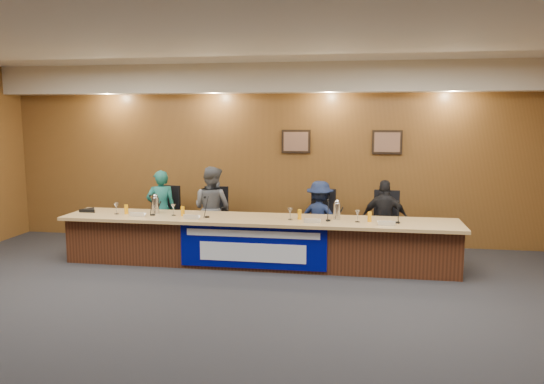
{
  "coord_description": "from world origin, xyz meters",
  "views": [
    {
      "loc": [
        1.54,
        -5.5,
        2.29
      ],
      "look_at": [
        0.2,
        2.58,
        1.12
      ],
      "focal_mm": 35.0,
      "sensor_mm": 36.0,
      "label": 1
    }
  ],
  "objects_px": {
    "office_chair_c": "(320,225)",
    "speakerphone": "(89,210)",
    "panelist_d": "(385,219)",
    "office_chair_a": "(164,220)",
    "office_chair_d": "(384,228)",
    "panelist_a": "(161,210)",
    "office_chair_b": "(214,222)",
    "carafe_right": "(337,211)",
    "dais_body": "(258,243)",
    "panelist_c": "(320,218)",
    "panelist_b": "(212,209)",
    "carafe_left": "(155,206)",
    "banner": "(252,247)"
  },
  "relations": [
    {
      "from": "office_chair_a",
      "to": "speakerphone",
      "type": "bearing_deg",
      "value": -129.82
    },
    {
      "from": "panelist_a",
      "to": "carafe_right",
      "type": "height_order",
      "value": "panelist_a"
    },
    {
      "from": "panelist_d",
      "to": "dais_body",
      "type": "bearing_deg",
      "value": 25.76
    },
    {
      "from": "panelist_b",
      "to": "office_chair_b",
      "type": "bearing_deg",
      "value": -67.46
    },
    {
      "from": "panelist_d",
      "to": "office_chair_d",
      "type": "xyz_separation_m",
      "value": [
        0.0,
        0.1,
        -0.16
      ]
    },
    {
      "from": "panelist_b",
      "to": "carafe_left",
      "type": "xyz_separation_m",
      "value": [
        -0.75,
        -0.68,
        0.15
      ]
    },
    {
      "from": "panelist_c",
      "to": "carafe_left",
      "type": "distance_m",
      "value": 2.69
    },
    {
      "from": "banner",
      "to": "panelist_a",
      "type": "xyz_separation_m",
      "value": [
        -1.85,
        1.15,
        0.31
      ]
    },
    {
      "from": "panelist_a",
      "to": "speakerphone",
      "type": "relative_size",
      "value": 4.31
    },
    {
      "from": "carafe_left",
      "to": "carafe_right",
      "type": "xyz_separation_m",
      "value": [
        2.9,
        -0.03,
        -0.0
      ]
    },
    {
      "from": "office_chair_c",
      "to": "banner",
      "type": "bearing_deg",
      "value": -116.38
    },
    {
      "from": "panelist_d",
      "to": "office_chair_a",
      "type": "relative_size",
      "value": 2.67
    },
    {
      "from": "office_chair_d",
      "to": "panelist_a",
      "type": "bearing_deg",
      "value": -167.76
    },
    {
      "from": "dais_body",
      "to": "panelist_c",
      "type": "distance_m",
      "value": 1.2
    },
    {
      "from": "office_chair_d",
      "to": "panelist_d",
      "type": "bearing_deg",
      "value": -79.27
    },
    {
      "from": "office_chair_a",
      "to": "office_chair_d",
      "type": "relative_size",
      "value": 1.0
    },
    {
      "from": "office_chair_b",
      "to": "panelist_a",
      "type": "bearing_deg",
      "value": -175.89
    },
    {
      "from": "office_chair_b",
      "to": "speakerphone",
      "type": "distance_m",
      "value": 2.06
    },
    {
      "from": "carafe_left",
      "to": "dais_body",
      "type": "bearing_deg",
      "value": -1.9
    },
    {
      "from": "office_chair_c",
      "to": "speakerphone",
      "type": "bearing_deg",
      "value": -158.04
    },
    {
      "from": "panelist_d",
      "to": "office_chair_c",
      "type": "xyz_separation_m",
      "value": [
        -1.05,
        0.1,
        -0.16
      ]
    },
    {
      "from": "panelist_a",
      "to": "panelist_b",
      "type": "relative_size",
      "value": 0.95
    },
    {
      "from": "office_chair_b",
      "to": "speakerphone",
      "type": "relative_size",
      "value": 1.5
    },
    {
      "from": "office_chair_a",
      "to": "office_chair_b",
      "type": "xyz_separation_m",
      "value": [
        0.92,
        0.0,
        0.0
      ]
    },
    {
      "from": "dais_body",
      "to": "office_chair_b",
      "type": "height_order",
      "value": "dais_body"
    },
    {
      "from": "panelist_b",
      "to": "office_chair_b",
      "type": "xyz_separation_m",
      "value": [
        0.0,
        0.1,
        -0.25
      ]
    },
    {
      "from": "panelist_b",
      "to": "carafe_right",
      "type": "bearing_deg",
      "value": -175.78
    },
    {
      "from": "dais_body",
      "to": "banner",
      "type": "distance_m",
      "value": 0.42
    },
    {
      "from": "banner",
      "to": "office_chair_a",
      "type": "relative_size",
      "value": 4.58
    },
    {
      "from": "dais_body",
      "to": "panelist_b",
      "type": "bearing_deg",
      "value": 141.8
    },
    {
      "from": "dais_body",
      "to": "office_chair_d",
      "type": "distance_m",
      "value": 2.13
    },
    {
      "from": "panelist_a",
      "to": "speakerphone",
      "type": "distance_m",
      "value": 1.2
    },
    {
      "from": "panelist_a",
      "to": "office_chair_d",
      "type": "height_order",
      "value": "panelist_a"
    },
    {
      "from": "panelist_d",
      "to": "office_chair_d",
      "type": "distance_m",
      "value": 0.19
    },
    {
      "from": "office_chair_b",
      "to": "carafe_left",
      "type": "distance_m",
      "value": 1.15
    },
    {
      "from": "office_chair_b",
      "to": "speakerphone",
      "type": "xyz_separation_m",
      "value": [
        -1.87,
        -0.82,
        0.3
      ]
    },
    {
      "from": "office_chair_b",
      "to": "panelist_d",
      "type": "bearing_deg",
      "value": -4.1
    },
    {
      "from": "carafe_right",
      "to": "speakerphone",
      "type": "height_order",
      "value": "carafe_right"
    },
    {
      "from": "banner",
      "to": "office_chair_c",
      "type": "bearing_deg",
      "value": 54.15
    },
    {
      "from": "office_chair_b",
      "to": "carafe_right",
      "type": "relative_size",
      "value": 1.94
    },
    {
      "from": "banner",
      "to": "panelist_c",
      "type": "height_order",
      "value": "panelist_c"
    },
    {
      "from": "office_chair_a",
      "to": "carafe_left",
      "type": "height_order",
      "value": "carafe_left"
    },
    {
      "from": "panelist_d",
      "to": "panelist_b",
      "type": "bearing_deg",
      "value": 5.12
    },
    {
      "from": "office_chair_c",
      "to": "office_chair_d",
      "type": "distance_m",
      "value": 1.05
    },
    {
      "from": "banner",
      "to": "office_chair_b",
      "type": "relative_size",
      "value": 4.58
    },
    {
      "from": "panelist_a",
      "to": "carafe_left",
      "type": "xyz_separation_m",
      "value": [
        0.17,
        -0.68,
        0.19
      ]
    },
    {
      "from": "dais_body",
      "to": "panelist_b",
      "type": "distance_m",
      "value": 1.25
    },
    {
      "from": "panelist_a",
      "to": "dais_body",
      "type": "bearing_deg",
      "value": 135.27
    },
    {
      "from": "office_chair_d",
      "to": "panelist_c",
      "type": "bearing_deg",
      "value": -163.84
    },
    {
      "from": "carafe_left",
      "to": "carafe_right",
      "type": "height_order",
      "value": "carafe_left"
    }
  ]
}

